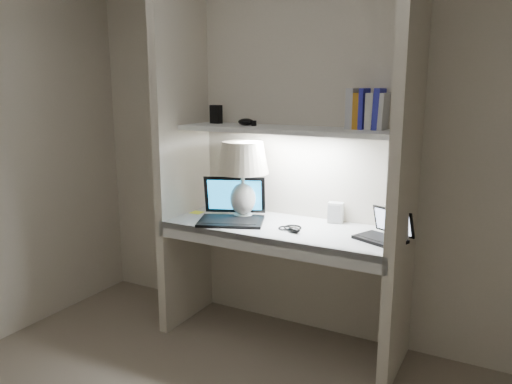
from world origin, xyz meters
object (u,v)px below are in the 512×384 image
Objects in this scene: laptop_main at (232,211)px; speaker at (336,213)px; table_lamp at (243,167)px; book_row at (367,110)px; laptop_netbook at (385,233)px.

speaker is (0.60, 0.26, 0.01)m from laptop_main.
table_lamp reaches higher than laptop_main.
table_lamp is 0.99× the size of laptop_main.
laptop_main is 2.13× the size of book_row.
book_row reaches higher than table_lamp.
table_lamp is 1.50× the size of laptop_netbook.
book_row reaches higher than speaker.
book_row is at bearing -15.95° from speaker.
table_lamp is at bearing -159.04° from laptop_netbook.
speaker is at bearing 0.67° from laptop_main.
laptop_netbook is at bearing -38.60° from speaker.
laptop_main reaches higher than laptop_netbook.
book_row is at bearing -5.69° from laptop_main.
speaker is at bearing 172.79° from book_row.
book_row is (-0.18, 0.18, 0.67)m from laptop_netbook.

